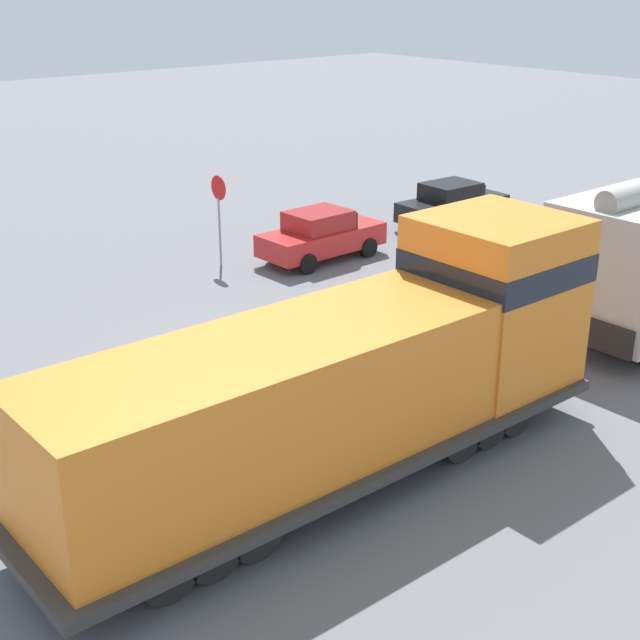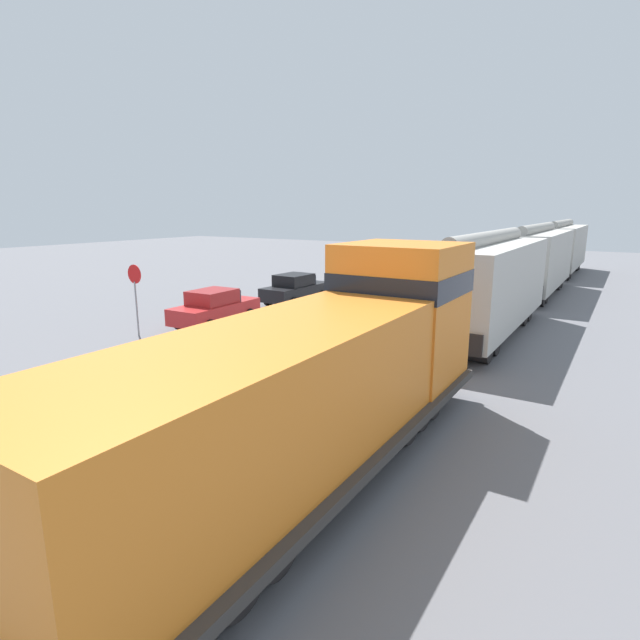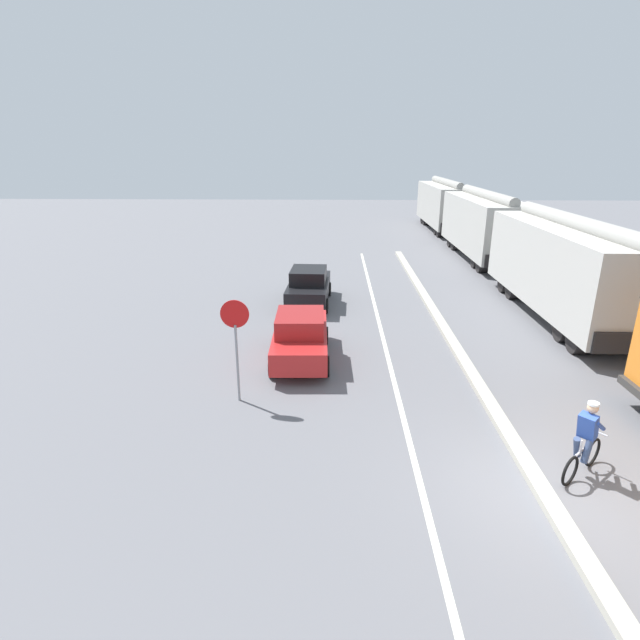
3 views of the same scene
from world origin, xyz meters
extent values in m
plane|color=slate|center=(0.00, 0.00, 0.00)|extent=(120.00, 120.00, 0.00)
cube|color=#B2AD9E|center=(0.00, 6.00, 0.08)|extent=(0.36, 36.00, 0.16)
cube|color=silver|center=(-2.40, 6.00, 0.00)|extent=(0.14, 36.00, 0.01)
cube|color=orange|center=(5.02, -2.44, 1.90)|extent=(2.70, 9.86, 2.40)
cube|color=orange|center=(5.02, 2.56, 2.45)|extent=(2.80, 2.80, 3.50)
cube|color=black|center=(5.02, 2.56, 3.24)|extent=(2.83, 2.83, 0.56)
cube|color=#383533|center=(5.02, -1.84, 0.70)|extent=(3.10, 11.60, 0.20)
cylinder|color=#4C4947|center=(5.02, -1.84, 0.55)|extent=(1.10, 3.00, 1.10)
cylinder|color=black|center=(5.02, 2.15, 0.50)|extent=(2.40, 1.00, 1.00)
cylinder|color=black|center=(5.02, 1.35, 0.50)|extent=(2.40, 1.00, 1.00)
cylinder|color=black|center=(5.02, 0.55, 0.50)|extent=(2.40, 1.00, 1.00)
cylinder|color=black|center=(5.02, -4.23, 0.50)|extent=(2.40, 1.00, 1.00)
cylinder|color=black|center=(5.02, -5.03, 0.50)|extent=(2.40, 1.00, 1.00)
cylinder|color=black|center=(5.02, -5.83, 0.50)|extent=(2.40, 1.00, 1.00)
cube|color=#BAB7B0|center=(5.02, 11.16, 2.15)|extent=(2.90, 10.40, 3.10)
cylinder|color=#9E9C95|center=(5.02, 11.16, 3.88)|extent=(0.60, 9.88, 0.60)
cube|color=black|center=(5.02, 16.41, 0.95)|extent=(2.61, 0.10, 0.70)
cube|color=black|center=(5.02, 5.91, 0.95)|extent=(2.61, 0.10, 0.70)
cylinder|color=black|center=(5.02, 14.93, 0.45)|extent=(2.46, 0.90, 0.90)
cylinder|color=black|center=(5.02, 13.83, 0.45)|extent=(2.46, 0.90, 0.90)
cylinder|color=black|center=(5.02, 8.48, 0.45)|extent=(2.46, 0.90, 0.90)
cylinder|color=black|center=(5.02, 7.38, 0.45)|extent=(2.46, 0.90, 0.90)
cube|color=#B2AFA8|center=(5.02, 22.76, 2.15)|extent=(2.90, 10.40, 3.10)
cylinder|color=#97958F|center=(5.02, 22.76, 3.88)|extent=(0.60, 9.88, 0.60)
cube|color=black|center=(5.02, 28.01, 0.95)|extent=(2.61, 0.10, 0.70)
cube|color=black|center=(5.02, 17.51, 0.95)|extent=(2.61, 0.10, 0.70)
cylinder|color=black|center=(5.02, 26.53, 0.45)|extent=(2.46, 0.90, 0.90)
cylinder|color=black|center=(5.02, 25.43, 0.45)|extent=(2.46, 0.90, 0.90)
cylinder|color=black|center=(5.02, 20.08, 0.45)|extent=(2.46, 0.90, 0.90)
cylinder|color=black|center=(5.02, 18.98, 0.45)|extent=(2.46, 0.90, 0.90)
cube|color=#ADAAA3|center=(5.02, 34.36, 2.15)|extent=(2.90, 10.40, 3.10)
cylinder|color=gray|center=(5.02, 34.36, 3.88)|extent=(0.60, 9.88, 0.60)
cube|color=black|center=(5.02, 39.61, 0.95)|extent=(2.61, 0.10, 0.70)
cube|color=black|center=(5.02, 29.11, 0.95)|extent=(2.61, 0.10, 0.70)
cylinder|color=black|center=(5.02, 38.13, 0.45)|extent=(2.46, 0.90, 0.90)
cylinder|color=black|center=(5.02, 37.03, 0.45)|extent=(2.46, 0.90, 0.90)
cylinder|color=black|center=(5.02, 31.68, 0.45)|extent=(2.46, 0.90, 0.90)
cylinder|color=black|center=(5.02, 30.58, 0.45)|extent=(2.46, 0.90, 0.90)
cube|color=red|center=(-5.29, 6.61, 0.67)|extent=(1.82, 4.25, 0.70)
cube|color=maroon|center=(-5.28, 6.46, 1.32)|extent=(1.55, 1.94, 0.60)
cube|color=#1E232D|center=(-5.31, 7.46, 1.27)|extent=(1.43, 0.16, 0.51)
cylinder|color=black|center=(-6.13, 7.89, 0.32)|extent=(0.24, 0.65, 0.64)
cylinder|color=black|center=(-4.52, 7.94, 0.32)|extent=(0.24, 0.65, 0.64)
cylinder|color=black|center=(-6.06, 5.29, 0.32)|extent=(0.24, 0.65, 0.64)
cylinder|color=black|center=(-4.45, 5.33, 0.32)|extent=(0.24, 0.65, 0.64)
cube|color=black|center=(-5.32, 12.81, 0.67)|extent=(1.86, 4.26, 0.70)
cube|color=black|center=(-5.32, 12.66, 1.32)|extent=(1.57, 1.96, 0.60)
cube|color=#1E232D|center=(-5.29, 13.66, 1.27)|extent=(1.43, 0.17, 0.51)
cylinder|color=black|center=(-6.08, 14.14, 0.32)|extent=(0.24, 0.65, 0.64)
cylinder|color=black|center=(-4.46, 14.08, 0.32)|extent=(0.24, 0.65, 0.64)
cylinder|color=black|center=(-6.18, 11.54, 0.32)|extent=(0.24, 0.65, 0.64)
cylinder|color=black|center=(-4.56, 11.48, 0.32)|extent=(0.24, 0.65, 0.64)
torus|color=black|center=(1.44, 0.97, 0.33)|extent=(0.54, 0.48, 0.66)
torus|color=black|center=(0.65, 0.28, 0.33)|extent=(0.54, 0.48, 0.66)
cylinder|color=silver|center=(1.04, 0.63, 0.63)|extent=(0.63, 0.56, 0.05)
cylinder|color=silver|center=(1.12, 0.69, 0.45)|extent=(0.39, 0.35, 0.36)
cylinder|color=silver|center=(0.88, 0.48, 0.78)|extent=(0.04, 0.04, 0.30)
cylinder|color=silver|center=(1.38, 0.92, 0.88)|extent=(0.34, 0.39, 0.04)
cylinder|color=#38476B|center=(0.88, 0.62, 0.68)|extent=(0.32, 0.30, 0.52)
cylinder|color=#38476B|center=(1.02, 0.47, 0.68)|extent=(0.29, 0.28, 0.52)
cube|color=#2D4CA5|center=(1.00, 0.59, 1.20)|extent=(0.47, 0.47, 0.57)
sphere|color=tan|center=(1.06, 0.64, 1.59)|extent=(0.22, 0.22, 0.22)
cylinder|color=white|center=(1.06, 0.64, 1.69)|extent=(0.22, 0.22, 0.05)
cylinder|color=#2D4CA5|center=(1.05, 0.84, 1.20)|extent=(0.41, 0.37, 0.36)
cylinder|color=#2D4CA5|center=(1.26, 0.60, 1.20)|extent=(0.41, 0.37, 0.36)
cylinder|color=gray|center=(-6.80, 3.73, 1.10)|extent=(0.07, 0.07, 2.20)
cylinder|color=red|center=(-6.80, 3.75, 2.50)|extent=(0.76, 0.03, 0.76)
cylinder|color=white|center=(-6.80, 3.76, 2.50)|extent=(0.48, 0.01, 0.48)
camera|label=1|loc=(15.83, -10.99, 8.74)|focal=50.00mm
camera|label=2|loc=(9.83, -9.05, 5.03)|focal=28.00mm
camera|label=3|loc=(-4.24, -8.49, 6.59)|focal=28.00mm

